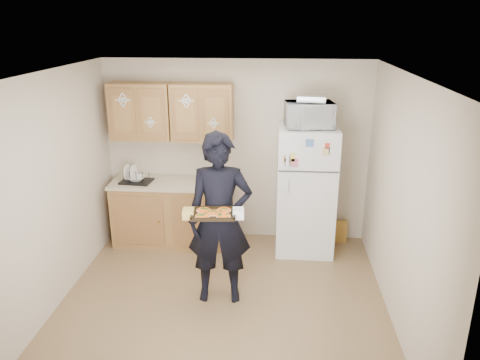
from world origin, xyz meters
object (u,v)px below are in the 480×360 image
at_px(dish_rack, 136,176).
at_px(person, 220,220).
at_px(microwave, 309,115).
at_px(refrigerator, 306,190).
at_px(baking_tray, 213,214).

bearing_deg(dish_rack, person, -44.36).
bearing_deg(microwave, refrigerator, 73.55).
height_order(refrigerator, baking_tray, refrigerator).
relative_size(person, microwave, 3.27).
distance_m(baking_tray, dish_rack, 2.01).
xyz_separation_m(person, microwave, (0.98, 1.22, 0.91)).
height_order(refrigerator, dish_rack, refrigerator).
bearing_deg(microwave, dish_rack, 170.95).
relative_size(baking_tray, dish_rack, 1.08).
bearing_deg(refrigerator, baking_tray, -122.82).
bearing_deg(baking_tray, microwave, 51.48).
bearing_deg(refrigerator, person, -127.83).
relative_size(baking_tray, microwave, 0.76).
xyz_separation_m(person, dish_rack, (-1.29, 1.26, 0.03)).
height_order(person, microwave, microwave).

